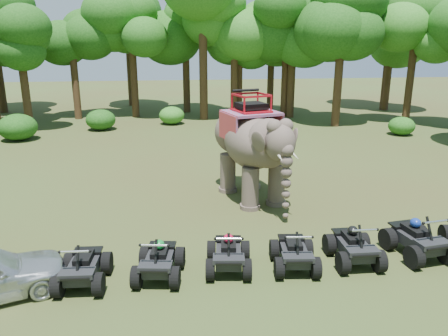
# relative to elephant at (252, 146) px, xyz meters

# --- Properties ---
(ground) EXTENTS (110.00, 110.00, 0.00)m
(ground) POSITION_rel_elephant_xyz_m (-1.35, -3.48, -2.03)
(ground) COLOR #47381E
(ground) RESTS_ON ground
(elephant) EXTENTS (3.31, 5.21, 4.06)m
(elephant) POSITION_rel_elephant_xyz_m (0.00, 0.00, 0.00)
(elephant) COLOR brown
(elephant) RESTS_ON ground
(atv_0) EXTENTS (1.28, 1.69, 1.19)m
(atv_0) POSITION_rel_elephant_xyz_m (-5.29, -5.55, -1.43)
(atv_0) COLOR black
(atv_0) RESTS_ON ground
(atv_1) EXTENTS (1.40, 1.76, 1.18)m
(atv_1) POSITION_rel_elephant_xyz_m (-3.44, -5.46, -1.44)
(atv_1) COLOR black
(atv_1) RESTS_ON ground
(atv_2) EXTENTS (1.35, 1.72, 1.17)m
(atv_2) POSITION_rel_elephant_xyz_m (-1.64, -5.32, -1.44)
(atv_2) COLOR black
(atv_2) RESTS_ON ground
(atv_3) EXTENTS (1.33, 1.70, 1.17)m
(atv_3) POSITION_rel_elephant_xyz_m (0.10, -5.47, -1.44)
(atv_3) COLOR black
(atv_3) RESTS_ON ground
(atv_4) EXTENTS (1.26, 1.70, 1.23)m
(atv_4) POSITION_rel_elephant_xyz_m (1.78, -5.38, -1.41)
(atv_4) COLOR black
(atv_4) RESTS_ON ground
(atv_5) EXTENTS (1.51, 1.92, 1.31)m
(atv_5) POSITION_rel_elephant_xyz_m (3.69, -5.26, -1.37)
(atv_5) COLOR black
(atv_5) RESTS_ON ground
(tree_0) EXTENTS (6.25, 6.25, 8.93)m
(tree_0) POSITION_rel_elephant_xyz_m (-1.35, 21.13, 2.44)
(tree_0) COLOR #195114
(tree_0) RESTS_ON ground
(tree_1) EXTENTS (4.74, 4.74, 6.77)m
(tree_1) POSITION_rel_elephant_xyz_m (2.65, 18.62, 1.36)
(tree_1) COLOR #195114
(tree_1) RESTS_ON ground
(tree_2) EXTENTS (6.63, 6.63, 9.48)m
(tree_2) POSITION_rel_elephant_xyz_m (6.52, 17.52, 2.71)
(tree_2) COLOR #195114
(tree_2) RESTS_ON ground
(tree_3) EXTENTS (6.29, 6.29, 8.99)m
(tree_3) POSITION_rel_elephant_xyz_m (8.66, 13.49, 2.47)
(tree_3) COLOR #195114
(tree_3) RESTS_ON ground
(tree_4) EXTENTS (5.30, 5.30, 7.57)m
(tree_4) POSITION_rel_elephant_xyz_m (14.34, 14.21, 1.76)
(tree_4) COLOR #195114
(tree_4) RESTS_ON ground
(tree_29) EXTENTS (5.10, 5.10, 7.29)m
(tree_29) POSITION_rel_elephant_xyz_m (-12.20, 14.76, 1.62)
(tree_29) COLOR #195114
(tree_29) RESTS_ON ground
(tree_30) EXTENTS (5.42, 5.42, 7.74)m
(tree_30) POSITION_rel_elephant_xyz_m (-9.79, 18.92, 1.84)
(tree_30) COLOR #195114
(tree_30) RESTS_ON ground
(tree_31) EXTENTS (6.02, 6.02, 8.59)m
(tree_31) POSITION_rel_elephant_xyz_m (-5.46, 19.22, 2.27)
(tree_31) COLOR #195114
(tree_31) RESTS_ON ground
(tree_34) EXTENTS (5.90, 5.90, 8.43)m
(tree_34) POSITION_rel_elephant_xyz_m (15.62, 19.87, 2.19)
(tree_34) COLOR #195114
(tree_34) RESTS_ON ground
(tree_35) EXTENTS (7.25, 7.25, 10.36)m
(tree_35) POSITION_rel_elephant_xyz_m (-0.26, 17.40, 3.15)
(tree_35) COLOR #195114
(tree_35) RESTS_ON ground
(tree_37) EXTENTS (7.28, 7.28, 10.40)m
(tree_37) POSITION_rel_elephant_xyz_m (15.66, 20.23, 3.17)
(tree_37) COLOR #195114
(tree_37) RESTS_ON ground
(tree_38) EXTENTS (5.52, 5.52, 7.89)m
(tree_38) POSITION_rel_elephant_xyz_m (2.13, 17.87, 1.92)
(tree_38) COLOR #195114
(tree_38) RESTS_ON ground
(tree_39) EXTENTS (7.30, 7.30, 10.43)m
(tree_39) POSITION_rel_elephant_xyz_m (-6.18, 25.72, 3.19)
(tree_39) COLOR #195114
(tree_39) RESTS_ON ground
(tree_40) EXTENTS (5.61, 5.61, 8.01)m
(tree_40) POSITION_rel_elephant_xyz_m (6.13, 17.91, 1.98)
(tree_40) COLOR #195114
(tree_40) RESTS_ON ground
(tree_41) EXTENTS (5.39, 5.39, 7.69)m
(tree_41) POSITION_rel_elephant_xyz_m (5.57, 20.28, 1.82)
(tree_41) COLOR #195114
(tree_41) RESTS_ON ground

